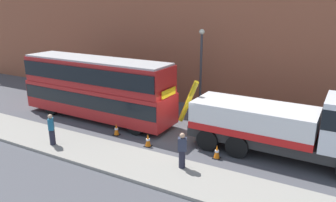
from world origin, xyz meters
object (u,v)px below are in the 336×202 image
object	(u,v)px
pedestrian_onlooker	(52,130)
street_lamp	(201,64)
recovery_tow_truck	(289,125)
double_decker_bus	(96,86)
traffic_cone_near_truck	(217,152)
traffic_cone_near_bus	(116,130)
traffic_cone_midway	(148,141)
pedestrian_bystander	(182,151)

from	to	relation	value
pedestrian_onlooker	street_lamp	distance (m)	10.52
recovery_tow_truck	double_decker_bus	xyz separation A→B (m)	(-12.16, 0.01, 0.47)
recovery_tow_truck	pedestrian_onlooker	bearing A→B (deg)	-156.18
recovery_tow_truck	traffic_cone_near_truck	bearing A→B (deg)	-149.55
traffic_cone_near_bus	traffic_cone_midway	size ratio (longest dim) A/B	1.00
double_decker_bus	traffic_cone_near_bus	world-z (taller)	double_decker_bus
traffic_cone_near_truck	street_lamp	distance (m)	7.77
pedestrian_onlooker	traffic_cone_near_bus	size ratio (longest dim) A/B	2.38
recovery_tow_truck	pedestrian_bystander	world-z (taller)	recovery_tow_truck
pedestrian_bystander	street_lamp	xyz separation A→B (m)	(-2.63, 8.04, 2.49)
traffic_cone_near_bus	traffic_cone_midway	distance (m)	2.51
double_decker_bus	pedestrian_onlooker	size ratio (longest dim) A/B	6.48
traffic_cone_near_truck	street_lamp	size ratio (longest dim) A/B	0.12
pedestrian_onlooker	traffic_cone_midway	world-z (taller)	pedestrian_onlooker
pedestrian_onlooker	traffic_cone_near_bus	xyz separation A→B (m)	(1.98, 2.97, -0.64)
traffic_cone_midway	street_lamp	bearing A→B (deg)	88.72
double_decker_bus	traffic_cone_midway	size ratio (longest dim) A/B	15.40
recovery_tow_truck	pedestrian_bystander	xyz separation A→B (m)	(-4.00, -3.62, -0.77)
recovery_tow_truck	traffic_cone_near_truck	size ratio (longest dim) A/B	14.12
pedestrian_onlooker	street_lamp	bearing A→B (deg)	22.14
double_decker_bus	pedestrian_bystander	bearing A→B (deg)	-22.93
double_decker_bus	street_lamp	bearing A→B (deg)	39.63
pedestrian_onlooker	traffic_cone_near_truck	world-z (taller)	pedestrian_onlooker
traffic_cone_midway	traffic_cone_near_truck	bearing A→B (deg)	7.20
recovery_tow_truck	pedestrian_bystander	size ratio (longest dim) A/B	5.94
traffic_cone_midway	traffic_cone_near_bus	bearing A→B (deg)	170.10
street_lamp	traffic_cone_near_bus	bearing A→B (deg)	-112.99
pedestrian_bystander	street_lamp	distance (m)	8.82
recovery_tow_truck	traffic_cone_near_bus	xyz separation A→B (m)	(-9.25, -1.75, -1.42)
traffic_cone_near_truck	traffic_cone_midway	bearing A→B (deg)	-172.80
pedestrian_bystander	traffic_cone_midway	size ratio (longest dim) A/B	2.38
double_decker_bus	pedestrian_bystander	size ratio (longest dim) A/B	6.48
double_decker_bus	pedestrian_bystander	distance (m)	9.02
street_lamp	recovery_tow_truck	bearing A→B (deg)	-33.69
recovery_tow_truck	pedestrian_onlooker	world-z (taller)	recovery_tow_truck
traffic_cone_midway	traffic_cone_near_truck	world-z (taller)	same
double_decker_bus	pedestrian_onlooker	xyz separation A→B (m)	(0.93, -4.72, -1.25)
traffic_cone_near_bus	traffic_cone_midway	bearing A→B (deg)	-9.90
double_decker_bus	recovery_tow_truck	bearing A→B (deg)	1.01
double_decker_bus	pedestrian_onlooker	bearing A→B (deg)	-77.75
traffic_cone_near_truck	double_decker_bus	bearing A→B (deg)	169.40
pedestrian_bystander	street_lamp	bearing A→B (deg)	-8.55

